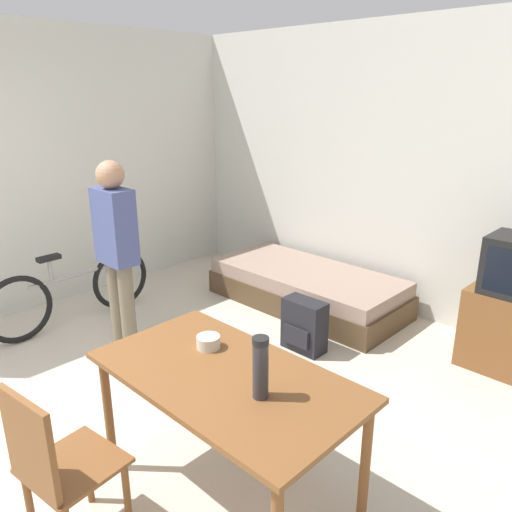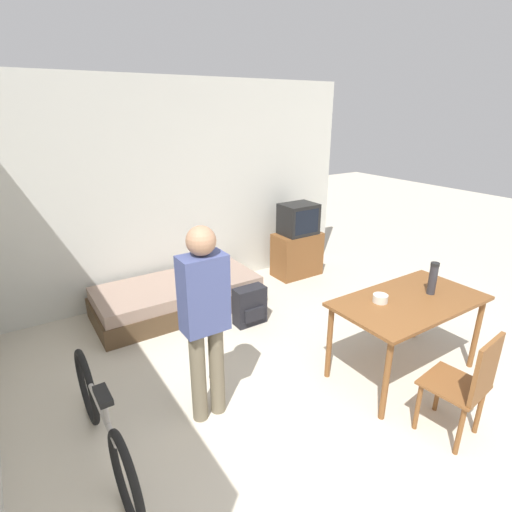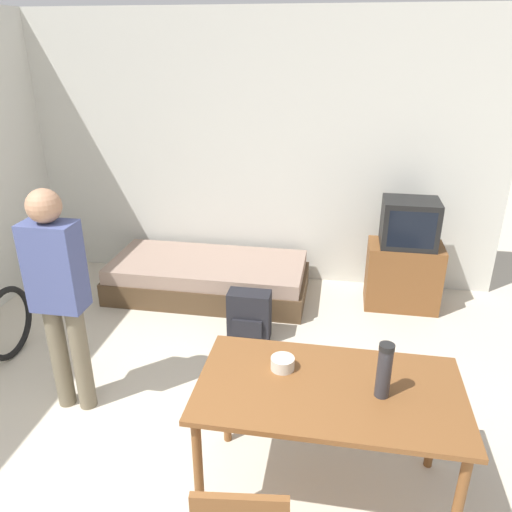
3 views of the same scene
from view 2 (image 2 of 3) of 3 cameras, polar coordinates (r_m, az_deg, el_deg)
The scene contains 11 objects.
ground_plane at distance 3.12m, azimuth 20.69°, elevation -29.97°, with size 20.00×20.00×0.00m, color beige.
wall_back at distance 5.18m, azimuth -12.22°, elevation 8.92°, with size 5.29×0.06×2.70m.
daybed at distance 4.98m, azimuth -11.04°, elevation -5.67°, with size 1.97×0.90×0.37m.
tv at distance 5.83m, azimuth 5.94°, elevation 1.87°, with size 0.69×0.40×1.08m.
dining_table at distance 3.83m, azimuth 20.98°, elevation -6.98°, with size 1.38×0.76×0.75m.
wooden_chair at distance 3.36m, azimuth 27.96°, elevation -15.72°, with size 0.44×0.44×0.89m.
bicycle at distance 3.12m, azimuth -20.96°, elevation -21.69°, with size 0.08×1.61×0.71m.
person_standing at distance 2.99m, azimuth -7.35°, elevation -8.14°, with size 0.34×0.21×1.59m.
thermos_flask at distance 3.92m, azimuth 23.97°, elevation -2.76°, with size 0.08×0.08×0.30m.
mate_bowl at distance 3.65m, azimuth 17.34°, elevation -5.80°, with size 0.13×0.13×0.07m.
backpack at distance 4.58m, azimuth -0.88°, elevation -7.15°, with size 0.36×0.21×0.45m.
Camera 2 is at (-1.79, -1.01, 2.34)m, focal length 28.00 mm.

